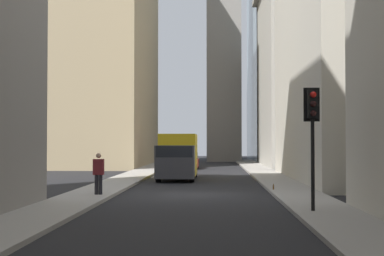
{
  "coord_description": "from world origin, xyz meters",
  "views": [
    {
      "loc": [
        -24.42,
        -0.86,
        2.34
      ],
      "look_at": [
        15.37,
        0.74,
        3.36
      ],
      "focal_mm": 51.27,
      "sensor_mm": 36.0,
      "label": 1
    }
  ],
  "objects_px": {
    "delivery_truck": "(178,156)",
    "discarded_bottle": "(273,187)",
    "traffic_light_foreground": "(313,120)",
    "pedestrian": "(99,172)",
    "sedan_red": "(188,161)"
  },
  "relations": [
    {
      "from": "sedan_red",
      "to": "pedestrian",
      "type": "relative_size",
      "value": 2.47
    },
    {
      "from": "delivery_truck",
      "to": "discarded_bottle",
      "type": "xyz_separation_m",
      "value": [
        -8.62,
        -5.01,
        -1.21
      ]
    },
    {
      "from": "delivery_truck",
      "to": "traffic_light_foreground",
      "type": "height_order",
      "value": "traffic_light_foreground"
    },
    {
      "from": "traffic_light_foreground",
      "to": "delivery_truck",
      "type": "bearing_deg",
      "value": 18.28
    },
    {
      "from": "delivery_truck",
      "to": "pedestrian",
      "type": "height_order",
      "value": "delivery_truck"
    },
    {
      "from": "traffic_light_foreground",
      "to": "pedestrian",
      "type": "height_order",
      "value": "traffic_light_foreground"
    },
    {
      "from": "discarded_bottle",
      "to": "sedan_red",
      "type": "bearing_deg",
      "value": 12.52
    },
    {
      "from": "traffic_light_foreground",
      "to": "discarded_bottle",
      "type": "relative_size",
      "value": 14.7
    },
    {
      "from": "pedestrian",
      "to": "discarded_bottle",
      "type": "xyz_separation_m",
      "value": [
        2.67,
        -7.61,
        -0.84
      ]
    },
    {
      "from": "delivery_truck",
      "to": "sedan_red",
      "type": "xyz_separation_m",
      "value": [
        13.95,
        -0.0,
        -0.8
      ]
    },
    {
      "from": "traffic_light_foreground",
      "to": "pedestrian",
      "type": "bearing_deg",
      "value": 57.38
    },
    {
      "from": "traffic_light_foreground",
      "to": "discarded_bottle",
      "type": "height_order",
      "value": "traffic_light_foreground"
    },
    {
      "from": "sedan_red",
      "to": "discarded_bottle",
      "type": "bearing_deg",
      "value": -167.48
    },
    {
      "from": "delivery_truck",
      "to": "discarded_bottle",
      "type": "bearing_deg",
      "value": -149.84
    },
    {
      "from": "sedan_red",
      "to": "traffic_light_foreground",
      "type": "height_order",
      "value": "traffic_light_foreground"
    }
  ]
}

